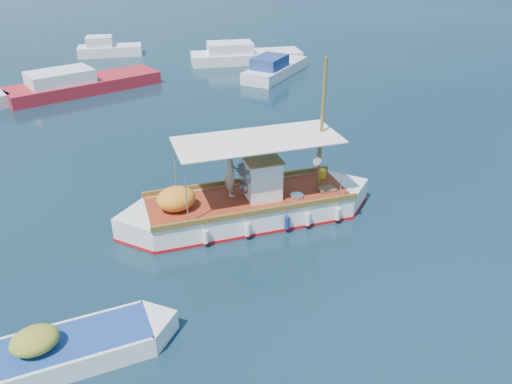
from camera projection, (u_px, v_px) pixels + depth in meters
ground at (275, 221)px, 18.66m from camera, size 160.00×160.00×0.00m
fishing_caique at (247, 206)px, 18.59m from camera, size 9.70×4.15×6.05m
dinghy at (67, 351)px, 12.60m from camera, size 5.63×2.06×1.38m
bg_boat_n at (80, 85)px, 32.85m from camera, size 10.11×4.04×1.80m
bg_boat_ne at (274, 69)px, 36.30m from camera, size 6.80×5.42×1.80m
bg_boat_e at (243, 56)px, 40.02m from camera, size 9.14×5.21×1.80m
bg_boat_far_n at (108, 50)px, 42.09m from camera, size 5.54×3.50×1.80m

